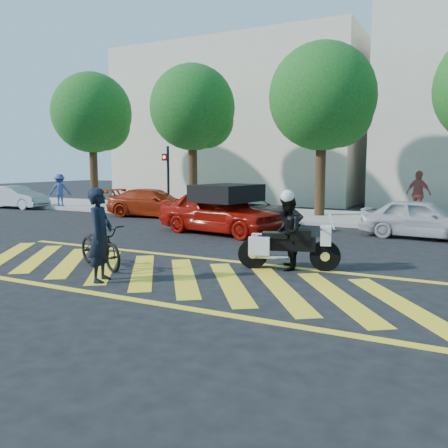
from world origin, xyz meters
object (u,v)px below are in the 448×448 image
at_px(officer_moto, 287,233).
at_px(parked_mid_left, 246,211).
at_px(parked_left, 153,203).
at_px(parked_mid_right, 421,219).
at_px(bicycle, 100,246).
at_px(officer_bike, 101,235).
at_px(parked_far_left, 16,197).
at_px(red_convertible, 220,211).
at_px(police_motorcycle, 287,246).

relative_size(officer_moto, parked_mid_left, 0.38).
bearing_deg(parked_left, parked_mid_right, -103.11).
bearing_deg(bicycle, parked_mid_right, -14.92).
relative_size(officer_bike, parked_left, 0.44).
height_order(officer_moto, parked_left, officer_moto).
bearing_deg(parked_left, parked_far_left, 82.86).
height_order(bicycle, officer_moto, officer_moto).
relative_size(red_convertible, parked_mid_right, 1.20).
bearing_deg(red_convertible, parked_far_left, 86.82).
bearing_deg(police_motorcycle, parked_left, 123.78).
distance_m(bicycle, red_convertible, 6.09).
relative_size(bicycle, parked_far_left, 0.53).
distance_m(officer_moto, parked_far_left, 19.70).
relative_size(bicycle, red_convertible, 0.43).
bearing_deg(red_convertible, parked_mid_right, -62.33).
relative_size(bicycle, parked_left, 0.44).
height_order(officer_bike, officer_moto, officer_bike).
distance_m(red_convertible, parked_mid_left, 1.85).
height_order(parked_far_left, parked_mid_left, parked_mid_left).
relative_size(red_convertible, parked_left, 1.03).
bearing_deg(officer_bike, parked_left, 9.49).
xyz_separation_m(bicycle, officer_moto, (3.92, 1.80, 0.33)).
distance_m(officer_moto, red_convertible, 5.86).
bearing_deg(officer_bike, police_motorcycle, -68.40).
relative_size(parked_far_left, parked_mid_right, 0.97).
xyz_separation_m(officer_bike, police_motorcycle, (3.01, 2.79, -0.41)).
bearing_deg(bicycle, officer_moto, -42.90).
xyz_separation_m(red_convertible, parked_mid_left, (0.16, 1.84, -0.16)).
distance_m(parked_left, parked_mid_left, 5.47).
bearing_deg(parked_far_left, bicycle, -127.34).
bearing_deg(officer_bike, bicycle, 21.55).
relative_size(officer_bike, parked_mid_right, 0.51).
xyz_separation_m(red_convertible, parked_mid_right, (6.29, 2.05, -0.13)).
height_order(officer_bike, police_motorcycle, officer_bike).
bearing_deg(officer_moto, parked_left, -146.23).
xyz_separation_m(officer_bike, red_convertible, (-1.01, 7.09, -0.20)).
bearing_deg(officer_moto, parked_mid_left, -164.65).
bearing_deg(parked_mid_right, parked_left, 89.64).
bearing_deg(police_motorcycle, parked_mid_left, 105.42).
distance_m(officer_bike, parked_far_left, 18.39).
height_order(officer_bike, parked_far_left, officer_bike).
xyz_separation_m(red_convertible, parked_far_left, (-14.21, 3.24, -0.16)).
distance_m(police_motorcycle, officer_moto, 0.29).
bearing_deg(parked_mid_right, officer_moto, 165.67).
distance_m(officer_bike, red_convertible, 7.16).
bearing_deg(red_convertible, bicycle, -169.58).
height_order(parked_left, parked_mid_left, parked_left).
height_order(police_motorcycle, parked_left, parked_left).
height_order(police_motorcycle, parked_mid_left, parked_mid_left).
relative_size(police_motorcycle, red_convertible, 0.50).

